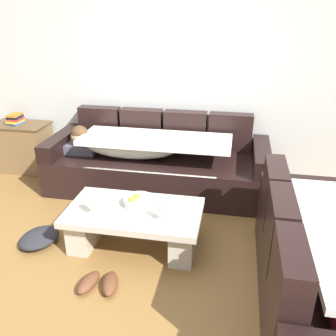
% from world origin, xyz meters
% --- Properties ---
extents(ground_plane, '(14.00, 14.00, 0.00)m').
position_xyz_m(ground_plane, '(0.00, 0.00, 0.00)').
color(ground_plane, brown).
extents(back_wall, '(9.00, 0.10, 2.70)m').
position_xyz_m(back_wall, '(0.00, 2.15, 1.35)').
color(back_wall, '#B8BAB4').
rests_on(back_wall, ground_plane).
extents(couch_along_wall, '(2.55, 0.92, 0.88)m').
position_xyz_m(couch_along_wall, '(-0.11, 1.63, 0.33)').
color(couch_along_wall, black).
rests_on(couch_along_wall, ground_plane).
extents(couch_near_window, '(0.92, 2.00, 0.88)m').
position_xyz_m(couch_near_window, '(1.52, -0.06, 0.34)').
color(couch_near_window, black).
rests_on(couch_near_window, ground_plane).
extents(coffee_table, '(1.20, 0.68, 0.38)m').
position_xyz_m(coffee_table, '(-0.02, 0.45, 0.24)').
color(coffee_table, '#BCB5A4').
rests_on(coffee_table, ground_plane).
extents(fruit_bowl, '(0.28, 0.28, 0.10)m').
position_xyz_m(fruit_bowl, '(-0.00, 0.54, 0.42)').
color(fruit_bowl, silver).
rests_on(fruit_bowl, coffee_table).
extents(wine_glass_near_left, '(0.07, 0.07, 0.17)m').
position_xyz_m(wine_glass_near_left, '(-0.35, 0.31, 0.50)').
color(wine_glass_near_left, silver).
rests_on(wine_glass_near_left, coffee_table).
extents(wine_glass_near_right, '(0.07, 0.07, 0.17)m').
position_xyz_m(wine_glass_near_right, '(0.27, 0.31, 0.50)').
color(wine_glass_near_right, silver).
rests_on(wine_glass_near_right, coffee_table).
extents(open_magazine, '(0.34, 0.30, 0.01)m').
position_xyz_m(open_magazine, '(0.35, 0.49, 0.39)').
color(open_magazine, white).
rests_on(open_magazine, coffee_table).
extents(side_cabinet, '(0.72, 0.44, 0.64)m').
position_xyz_m(side_cabinet, '(-1.95, 1.85, 0.32)').
color(side_cabinet, brown).
rests_on(side_cabinet, ground_plane).
extents(book_stack_on_cabinet, '(0.17, 0.22, 0.13)m').
position_xyz_m(book_stack_on_cabinet, '(-1.99, 1.85, 0.71)').
color(book_stack_on_cabinet, '#2D569E').
rests_on(book_stack_on_cabinet, side_cabinet).
extents(pair_of_shoes, '(0.34, 0.31, 0.09)m').
position_xyz_m(pair_of_shoes, '(-0.15, -0.15, 0.04)').
color(pair_of_shoes, '#59331E').
rests_on(pair_of_shoes, ground_plane).
extents(crumpled_garment, '(0.42, 0.47, 0.12)m').
position_xyz_m(crumpled_garment, '(-0.91, 0.31, 0.06)').
color(crumpled_garment, '#232328').
rests_on(crumpled_garment, ground_plane).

